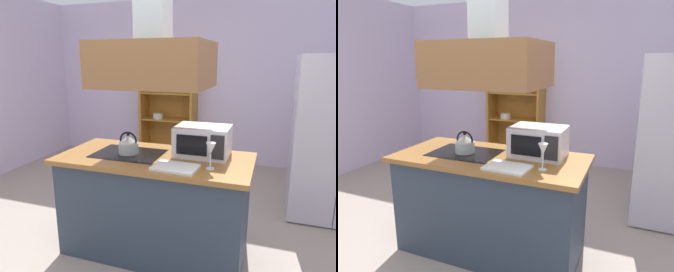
{
  "view_description": "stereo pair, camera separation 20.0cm",
  "coord_description": "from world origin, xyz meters",
  "views": [
    {
      "loc": [
        0.96,
        -2.2,
        1.7
      ],
      "look_at": [
        0.01,
        0.52,
        1.0
      ],
      "focal_mm": 33.11,
      "sensor_mm": 36.0,
      "label": 1
    },
    {
      "loc": [
        1.14,
        -2.13,
        1.7
      ],
      "look_at": [
        0.01,
        0.52,
        1.0
      ],
      "focal_mm": 33.11,
      "sensor_mm": 36.0,
      "label": 2
    }
  ],
  "objects": [
    {
      "name": "microwave",
      "position": [
        0.39,
        0.34,
        1.03
      ],
      "size": [
        0.46,
        0.35,
        0.26
      ],
      "color": "silver",
      "rests_on": "kitchen_island"
    },
    {
      "name": "wine_glass_on_counter",
      "position": [
        0.53,
        0.02,
        1.05
      ],
      "size": [
        0.08,
        0.08,
        0.21
      ],
      "color": "silver",
      "rests_on": "kitchen_island"
    },
    {
      "name": "wall_back",
      "position": [
        0.0,
        3.0,
        1.35
      ],
      "size": [
        6.0,
        0.12,
        2.7
      ],
      "primitive_type": "cube",
      "color": "silver",
      "rests_on": "ground"
    },
    {
      "name": "refrigerator",
      "position": [
        1.61,
        1.45,
        0.88
      ],
      "size": [
        0.9,
        0.78,
        1.77
      ],
      "color": "#B7B3C5",
      "rests_on": "ground"
    },
    {
      "name": "cutting_board",
      "position": [
        0.27,
        -0.06,
        0.91
      ],
      "size": [
        0.35,
        0.26,
        0.02
      ],
      "primitive_type": "cube",
      "rotation": [
        0.0,
        0.0,
        -0.06
      ],
      "color": "white",
      "rests_on": "kitchen_island"
    },
    {
      "name": "kitchen_island",
      "position": [
        0.01,
        0.17,
        0.45
      ],
      "size": [
        1.66,
        0.8,
        0.9
      ],
      "color": "#2F3D4A",
      "rests_on": "ground"
    },
    {
      "name": "dish_cabinet",
      "position": [
        -0.76,
        2.78,
        0.8
      ],
      "size": [
        0.93,
        0.4,
        1.81
      ],
      "color": "#AA6F26",
      "rests_on": "ground"
    },
    {
      "name": "range_hood",
      "position": [
        0.01,
        0.17,
        1.78
      ],
      "size": [
        0.9,
        0.7,
        1.21
      ],
      "color": "brown"
    },
    {
      "name": "kettle",
      "position": [
        -0.24,
        0.17,
        0.98
      ],
      "size": [
        0.18,
        0.18,
        0.2
      ],
      "color": "#AFBEB9",
      "rests_on": "kitchen_island"
    },
    {
      "name": "ground_plane",
      "position": [
        0.0,
        0.0,
        0.0
      ],
      "size": [
        7.8,
        7.8,
        0.0
      ],
      "primitive_type": "plane",
      "color": "gray"
    }
  ]
}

